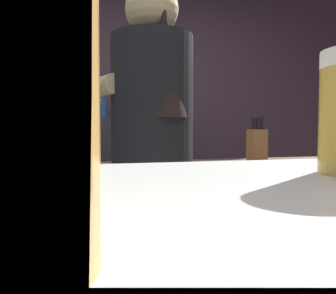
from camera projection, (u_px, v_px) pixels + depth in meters
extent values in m
cube|color=#534151|center=(115.00, 105.00, 3.39)|extent=(5.20, 0.10, 2.70)
cube|color=#4C3A2C|center=(201.00, 240.00, 1.96)|extent=(2.10, 0.60, 0.90)
cube|color=#33323B|center=(127.00, 182.00, 3.18)|extent=(0.82, 0.36, 1.20)
cube|color=#332834|center=(153.00, 278.00, 1.43)|extent=(0.28, 0.20, 0.93)
cylinder|color=black|center=(152.00, 104.00, 1.39)|extent=(0.34, 0.34, 0.55)
sphere|color=tan|center=(152.00, 9.00, 1.37)|extent=(0.22, 0.22, 0.22)
cone|color=black|center=(165.00, 60.00, 1.30)|extent=(0.18, 0.18, 0.44)
cylinder|color=tan|center=(98.00, 87.00, 1.42)|extent=(0.18, 0.33, 0.08)
cylinder|color=tan|center=(165.00, 92.00, 1.61)|extent=(0.18, 0.33, 0.08)
cube|color=olive|center=(257.00, 146.00, 2.01)|extent=(0.10, 0.08, 0.20)
cylinder|color=black|center=(253.00, 123.00, 1.99)|extent=(0.02, 0.02, 0.07)
cylinder|color=black|center=(257.00, 124.00, 2.00)|extent=(0.02, 0.02, 0.07)
cylinder|color=black|center=(261.00, 123.00, 2.01)|extent=(0.02, 0.02, 0.08)
cylinder|color=#CF4E36|center=(149.00, 161.00, 1.85)|extent=(0.19, 0.19, 0.05)
cube|color=silver|center=(187.00, 165.00, 1.86)|extent=(0.23, 0.12, 0.01)
cylinder|color=#2F5AA3|center=(133.00, 111.00, 3.16)|extent=(0.06, 0.06, 0.14)
cylinder|color=#2F5AA3|center=(133.00, 101.00, 3.16)|extent=(0.02, 0.02, 0.05)
cylinder|color=silver|center=(133.00, 97.00, 3.16)|extent=(0.03, 0.03, 0.01)
cylinder|color=#CFD589|center=(102.00, 111.00, 3.18)|extent=(0.06, 0.06, 0.14)
cylinder|color=#CFD589|center=(102.00, 101.00, 3.18)|extent=(0.03, 0.03, 0.05)
cylinder|color=#333333|center=(102.00, 98.00, 3.18)|extent=(0.03, 0.03, 0.01)
cylinder|color=#2F5699|center=(103.00, 110.00, 3.03)|extent=(0.06, 0.06, 0.15)
cylinder|color=#2F5699|center=(103.00, 98.00, 3.02)|extent=(0.03, 0.03, 0.06)
cylinder|color=silver|center=(103.00, 94.00, 3.02)|extent=(0.03, 0.03, 0.01)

